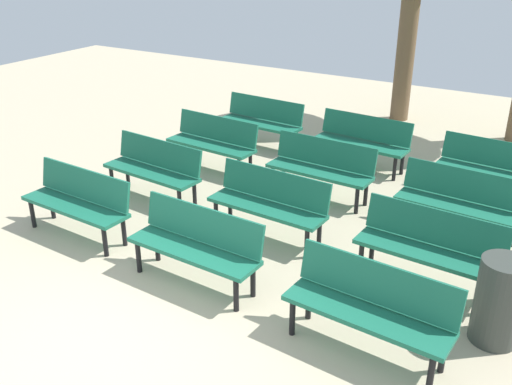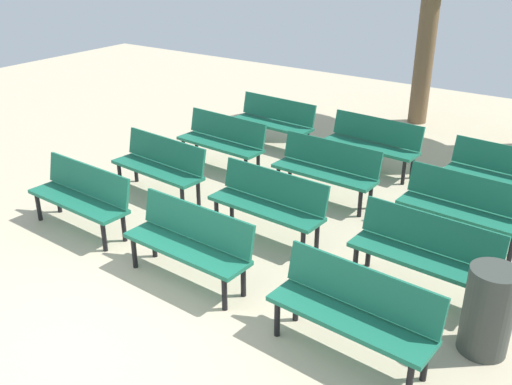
{
  "view_description": "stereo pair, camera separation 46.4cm",
  "coord_description": "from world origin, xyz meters",
  "px_view_note": "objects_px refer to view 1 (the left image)",
  "views": [
    {
      "loc": [
        3.52,
        -2.91,
        3.68
      ],
      "look_at": [
        0.0,
        3.0,
        0.55
      ],
      "focal_mm": 40.31,
      "sensor_mm": 36.0,
      "label": 1
    },
    {
      "loc": [
        3.91,
        -2.65,
        3.68
      ],
      "look_at": [
        0.0,
        3.0,
        0.55
      ],
      "focal_mm": 40.31,
      "sensor_mm": 36.0,
      "label": 2
    }
  ],
  "objects_px": {
    "bench_r1_c0": "(154,166)",
    "trash_bin": "(499,301)",
    "bench_r0_c0": "(78,199)",
    "bench_r0_c2": "(370,304)",
    "bench_r3_c0": "(262,119)",
    "bench_r3_c2": "(493,167)",
    "bench_r2_c0": "(213,140)",
    "bench_r2_c1": "(321,166)",
    "bench_r1_c2": "(430,244)",
    "bench_r0_c1": "(197,242)",
    "bench_r2_c2": "(461,200)",
    "bench_r1_c1": "(269,201)",
    "bench_r3_c1": "(362,139)"
  },
  "relations": [
    {
      "from": "bench_r1_c0",
      "to": "trash_bin",
      "type": "bearing_deg",
      "value": -5.51
    },
    {
      "from": "bench_r0_c0",
      "to": "bench_r0_c2",
      "type": "bearing_deg",
      "value": -0.89
    },
    {
      "from": "bench_r0_c0",
      "to": "bench_r0_c2",
      "type": "xyz_separation_m",
      "value": [
        4.09,
        -0.26,
        0.0
      ]
    },
    {
      "from": "bench_r3_c0",
      "to": "bench_r3_c2",
      "type": "relative_size",
      "value": 1.0
    },
    {
      "from": "bench_r0_c2",
      "to": "bench_r2_c0",
      "type": "bearing_deg",
      "value": 145.86
    },
    {
      "from": "bench_r2_c1",
      "to": "bench_r1_c2",
      "type": "bearing_deg",
      "value": -34.69
    },
    {
      "from": "bench_r1_c0",
      "to": "bench_r2_c1",
      "type": "xyz_separation_m",
      "value": [
        2.12,
        1.3,
        0.0
      ]
    },
    {
      "from": "bench_r0_c1",
      "to": "bench_r3_c2",
      "type": "xyz_separation_m",
      "value": [
        2.43,
        4.08,
        0.0
      ]
    },
    {
      "from": "trash_bin",
      "to": "bench_r2_c2",
      "type": "bearing_deg",
      "value": 112.22
    },
    {
      "from": "bench_r2_c2",
      "to": "bench_r1_c1",
      "type": "bearing_deg",
      "value": -144.8
    },
    {
      "from": "bench_r2_c2",
      "to": "bench_r1_c2",
      "type": "bearing_deg",
      "value": -87.15
    },
    {
      "from": "bench_r1_c1",
      "to": "bench_r2_c0",
      "type": "distance_m",
      "value": 2.54
    },
    {
      "from": "bench_r0_c2",
      "to": "bench_r3_c0",
      "type": "distance_m",
      "value": 5.9
    },
    {
      "from": "bench_r0_c1",
      "to": "trash_bin",
      "type": "distance_m",
      "value": 3.18
    },
    {
      "from": "bench_r1_c1",
      "to": "bench_r1_c2",
      "type": "distance_m",
      "value": 2.1
    },
    {
      "from": "bench_r2_c0",
      "to": "bench_r1_c2",
      "type": "bearing_deg",
      "value": -18.34
    },
    {
      "from": "bench_r3_c2",
      "to": "bench_r1_c1",
      "type": "bearing_deg",
      "value": -125.31
    },
    {
      "from": "bench_r3_c1",
      "to": "trash_bin",
      "type": "height_order",
      "value": "trash_bin"
    },
    {
      "from": "bench_r1_c0",
      "to": "bench_r3_c1",
      "type": "height_order",
      "value": "same"
    },
    {
      "from": "bench_r1_c0",
      "to": "bench_r1_c2",
      "type": "relative_size",
      "value": 1.0
    },
    {
      "from": "bench_r0_c2",
      "to": "bench_r1_c1",
      "type": "bearing_deg",
      "value": 146.37
    },
    {
      "from": "bench_r0_c1",
      "to": "bench_r2_c2",
      "type": "height_order",
      "value": "same"
    },
    {
      "from": "bench_r0_c1",
      "to": "bench_r1_c1",
      "type": "relative_size",
      "value": 1.0
    },
    {
      "from": "bench_r0_c0",
      "to": "trash_bin",
      "type": "height_order",
      "value": "trash_bin"
    },
    {
      "from": "trash_bin",
      "to": "bench_r3_c1",
      "type": "bearing_deg",
      "value": 127.56
    },
    {
      "from": "bench_r0_c2",
      "to": "bench_r2_c2",
      "type": "height_order",
      "value": "same"
    },
    {
      "from": "bench_r0_c0",
      "to": "bench_r2_c2",
      "type": "xyz_separation_m",
      "value": [
        4.28,
        2.54,
        0.0
      ]
    },
    {
      "from": "bench_r1_c1",
      "to": "bench_r1_c2",
      "type": "height_order",
      "value": "same"
    },
    {
      "from": "bench_r1_c0",
      "to": "bench_r1_c1",
      "type": "xyz_separation_m",
      "value": [
        2.06,
        -0.16,
        0.0
      ]
    },
    {
      "from": "bench_r1_c2",
      "to": "bench_r3_c1",
      "type": "relative_size",
      "value": 1.0
    },
    {
      "from": "bench_r0_c1",
      "to": "bench_r1_c1",
      "type": "distance_m",
      "value": 1.38
    },
    {
      "from": "bench_r1_c2",
      "to": "bench_r2_c2",
      "type": "distance_m",
      "value": 1.38
    },
    {
      "from": "bench_r0_c1",
      "to": "bench_r1_c2",
      "type": "relative_size",
      "value": 1.0
    },
    {
      "from": "bench_r2_c0",
      "to": "bench_r3_c0",
      "type": "bearing_deg",
      "value": 89.5
    },
    {
      "from": "bench_r3_c0",
      "to": "bench_r3_c1",
      "type": "distance_m",
      "value": 2.02
    },
    {
      "from": "bench_r0_c0",
      "to": "bench_r2_c1",
      "type": "relative_size",
      "value": 1.0
    },
    {
      "from": "bench_r0_c1",
      "to": "trash_bin",
      "type": "relative_size",
      "value": 1.81
    },
    {
      "from": "bench_r0_c0",
      "to": "bench_r2_c1",
      "type": "distance_m",
      "value": 3.49
    },
    {
      "from": "bench_r3_c0",
      "to": "bench_r0_c2",
      "type": "bearing_deg",
      "value": -46.14
    },
    {
      "from": "bench_r3_c2",
      "to": "trash_bin",
      "type": "xyz_separation_m",
      "value": [
        0.68,
        -3.45,
        -0.06
      ]
    },
    {
      "from": "bench_r0_c1",
      "to": "bench_r2_c1",
      "type": "bearing_deg",
      "value": 88.04
    },
    {
      "from": "bench_r1_c0",
      "to": "bench_r3_c2",
      "type": "relative_size",
      "value": 1.0
    },
    {
      "from": "bench_r0_c1",
      "to": "bench_r3_c1",
      "type": "relative_size",
      "value": 0.99
    },
    {
      "from": "bench_r2_c0",
      "to": "bench_r2_c2",
      "type": "xyz_separation_m",
      "value": [
        4.1,
        -0.29,
        0.0
      ]
    },
    {
      "from": "bench_r1_c1",
      "to": "bench_r3_c1",
      "type": "relative_size",
      "value": 1.0
    },
    {
      "from": "bench_r3_c1",
      "to": "bench_r0_c1",
      "type": "bearing_deg",
      "value": -90.11
    },
    {
      "from": "bench_r1_c0",
      "to": "bench_r3_c1",
      "type": "relative_size",
      "value": 1.0
    },
    {
      "from": "bench_r1_c1",
      "to": "bench_r1_c2",
      "type": "xyz_separation_m",
      "value": [
        2.1,
        -0.08,
        0.0
      ]
    },
    {
      "from": "bench_r3_c2",
      "to": "bench_r2_c0",
      "type": "bearing_deg",
      "value": -160.61
    },
    {
      "from": "bench_r2_c2",
      "to": "bench_r0_c2",
      "type": "bearing_deg",
      "value": -90.16
    }
  ]
}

